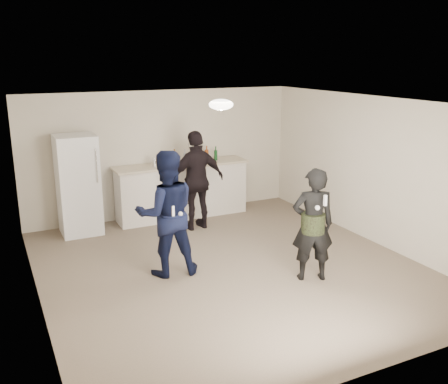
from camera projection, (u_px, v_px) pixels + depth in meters
name	position (u px, v px, depth m)	size (l,w,h in m)	color
floor	(230.00, 267.00, 7.66)	(6.00, 6.00, 0.00)	#6B5B4C
ceiling	(230.00, 103.00, 7.00)	(6.00, 6.00, 0.00)	silver
wall_back	(163.00, 154.00, 9.93)	(6.00, 6.00, 0.00)	beige
wall_front	(371.00, 262.00, 4.73)	(6.00, 6.00, 0.00)	beige
wall_left	(31.00, 214.00, 6.17)	(6.00, 6.00, 0.00)	beige
wall_right	(374.00, 171.00, 8.49)	(6.00, 6.00, 0.00)	beige
counter	(182.00, 191.00, 9.95)	(2.60, 0.56, 1.05)	silver
counter_top	(181.00, 165.00, 9.81)	(2.68, 0.64, 0.04)	beige
fridge	(78.00, 185.00, 8.94)	(0.70, 0.70, 1.80)	white
fridge_handle	(97.00, 166.00, 8.63)	(0.02, 0.02, 0.60)	silver
ceiling_dome	(221.00, 105.00, 7.27)	(0.36, 0.36, 0.16)	white
shaker	(155.00, 163.00, 9.47)	(0.08, 0.08, 0.17)	silver
man	(166.00, 214.00, 7.22)	(0.90, 0.70, 1.86)	#101A44
woman	(313.00, 225.00, 7.07)	(0.60, 0.39, 1.65)	black
camo_shorts	(313.00, 223.00, 7.06)	(0.34, 0.34, 0.28)	#2A3919
spectator	(197.00, 181.00, 9.17)	(1.08, 0.45, 1.84)	black
remote_man	(173.00, 211.00, 6.95)	(0.04, 0.04, 0.15)	white
nunchuk_man	(180.00, 214.00, 7.04)	(0.07, 0.07, 0.07)	silver
remote_woman	(325.00, 200.00, 6.74)	(0.04, 0.04, 0.15)	white
nunchuk_woman	(317.00, 208.00, 6.75)	(0.07, 0.07, 0.07)	silver
bottle_cluster	(196.00, 157.00, 9.91)	(0.99, 0.29, 0.24)	#9E6016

